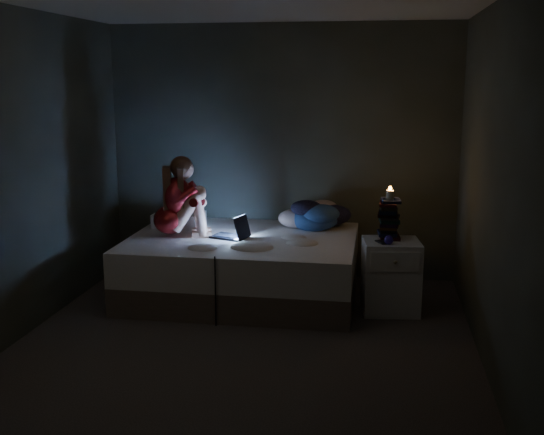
% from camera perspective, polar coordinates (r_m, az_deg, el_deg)
% --- Properties ---
extents(floor, '(3.60, 3.80, 0.02)m').
position_cam_1_polar(floor, '(5.36, -2.28, -10.70)').
color(floor, '#2F2B2A').
rests_on(floor, ground).
extents(wall_back, '(3.60, 0.02, 2.60)m').
position_cam_1_polar(wall_back, '(6.87, 0.80, 5.66)').
color(wall_back, '#2D3027').
rests_on(wall_back, ground).
extents(wall_front, '(3.60, 0.02, 2.60)m').
position_cam_1_polar(wall_front, '(3.19, -9.28, -1.88)').
color(wall_front, '#2D3027').
rests_on(wall_front, ground).
extents(wall_left, '(0.02, 3.80, 2.60)m').
position_cam_1_polar(wall_left, '(5.65, -20.73, 3.51)').
color(wall_left, '#2D3027').
rests_on(wall_left, ground).
extents(wall_right, '(0.02, 3.80, 2.60)m').
position_cam_1_polar(wall_right, '(4.97, 18.53, 2.61)').
color(wall_right, '#2D3027').
rests_on(wall_right, ground).
extents(bed, '(2.12, 1.59, 0.58)m').
position_cam_1_polar(bed, '(6.32, -2.51, -4.24)').
color(bed, silver).
rests_on(bed, ground).
extents(pillow, '(0.48, 0.34, 0.14)m').
position_cam_1_polar(pillow, '(6.73, -8.03, -0.18)').
color(pillow, white).
rests_on(pillow, bed).
extents(woman, '(0.54, 0.43, 0.77)m').
position_cam_1_polar(woman, '(6.26, -8.85, 1.80)').
color(woman, maroon).
rests_on(woman, bed).
extents(laptop, '(0.38, 0.32, 0.23)m').
position_cam_1_polar(laptop, '(6.19, -3.71, -0.72)').
color(laptop, black).
rests_on(laptop, bed).
extents(clothes_pile, '(0.62, 0.56, 0.31)m').
position_cam_1_polar(clothes_pile, '(6.56, 3.62, 0.34)').
color(clothes_pile, navy).
rests_on(clothes_pile, bed).
extents(nightstand, '(0.54, 0.49, 0.65)m').
position_cam_1_polar(nightstand, '(5.99, 10.19, -5.01)').
color(nightstand, white).
rests_on(nightstand, ground).
extents(book_stack, '(0.19, 0.25, 0.38)m').
position_cam_1_polar(book_stack, '(5.94, 10.07, -0.03)').
color(book_stack, black).
rests_on(book_stack, nightstand).
extents(candle, '(0.07, 0.07, 0.08)m').
position_cam_1_polar(candle, '(5.90, 10.15, 2.13)').
color(candle, beige).
rests_on(candle, book_stack).
extents(phone, '(0.12, 0.16, 0.01)m').
position_cam_1_polar(phone, '(5.83, 9.39, -2.08)').
color(phone, black).
rests_on(phone, nightstand).
extents(blue_orb, '(0.08, 0.08, 0.08)m').
position_cam_1_polar(blue_orb, '(5.77, 9.88, -1.90)').
color(blue_orb, navy).
rests_on(blue_orb, nightstand).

